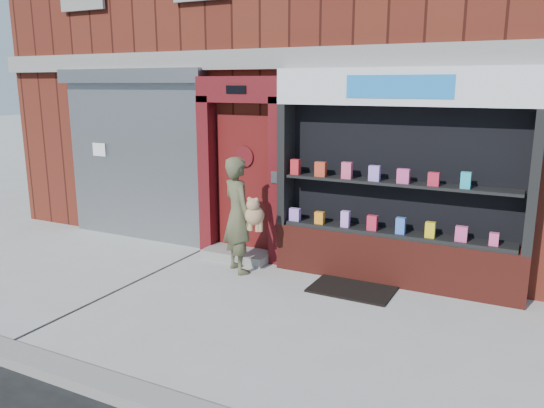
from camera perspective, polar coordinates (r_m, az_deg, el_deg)
The scene contains 8 objects.
ground at distance 6.97m, azimuth -5.46°, elevation -10.81°, with size 80.00×80.00×0.00m, color #9E9E99.
curb at distance 5.46m, azimuth -18.22°, elevation -17.86°, with size 60.00×0.30×0.12m, color gray.
building at distance 11.94m, azimuth 10.47°, elevation 18.44°, with size 12.00×8.16×8.00m.
shutter_bay at distance 9.81m, azimuth -14.59°, elevation 6.15°, with size 3.10×0.30×3.04m.
red_door_bay at distance 8.47m, azimuth -3.25°, elevation 3.77°, with size 1.52×0.58×2.90m.
pharmacy_bay at distance 7.52m, azimuth 13.26°, elevation 1.64°, with size 3.50×0.41×3.00m.
woman at distance 7.89m, azimuth -3.58°, elevation -1.18°, with size 0.85×0.71×1.75m.
doormat at distance 7.52m, azimuth 8.67°, elevation -8.98°, with size 1.13×0.79×0.03m, color black.
Camera 1 is at (3.46, -5.38, 2.78)m, focal length 35.00 mm.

